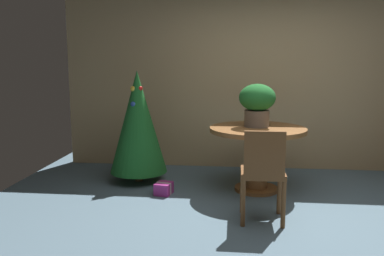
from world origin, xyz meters
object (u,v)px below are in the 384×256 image
object	(u,v)px
wooden_chair_near	(263,170)
holiday_tree	(138,122)
round_dining_table	(257,146)
flower_vase	(257,102)
gift_box_purple	(164,189)

from	to	relation	value
wooden_chair_near	holiday_tree	distance (m)	1.98
round_dining_table	holiday_tree	bearing A→B (deg)	170.76
wooden_chair_near	round_dining_table	bearing A→B (deg)	90.00
flower_vase	holiday_tree	distance (m)	1.54
round_dining_table	wooden_chair_near	xyz separation A→B (m)	(0.00, -1.00, -0.03)
round_dining_table	holiday_tree	size ratio (longest dim) A/B	0.79
holiday_tree	gift_box_purple	world-z (taller)	holiday_tree
holiday_tree	gift_box_purple	bearing A→B (deg)	-50.63
flower_vase	holiday_tree	xyz separation A→B (m)	(-1.50, 0.18, -0.29)
round_dining_table	flower_vase	size ratio (longest dim) A/B	2.23
round_dining_table	gift_box_purple	distance (m)	1.22
flower_vase	wooden_chair_near	bearing A→B (deg)	-89.36
round_dining_table	wooden_chair_near	distance (m)	1.00
flower_vase	wooden_chair_near	size ratio (longest dim) A/B	0.56
flower_vase	gift_box_purple	size ratio (longest dim) A/B	2.13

